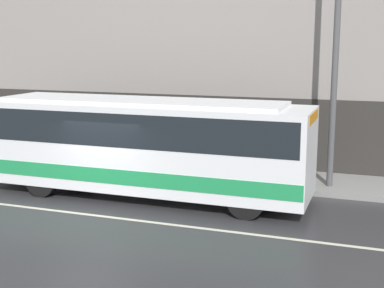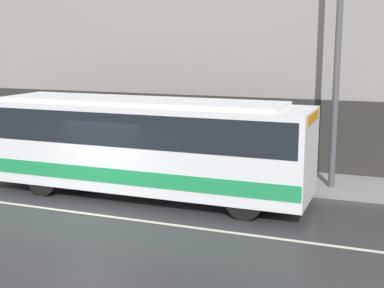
% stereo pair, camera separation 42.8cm
% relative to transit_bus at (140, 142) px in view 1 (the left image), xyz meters
% --- Properties ---
extents(ground_plane, '(60.00, 60.00, 0.00)m').
position_rel_transit_bus_xyz_m(ground_plane, '(-0.64, -2.25, -1.73)').
color(ground_plane, '#2D2D30').
extents(sidewalk, '(60.00, 2.78, 0.16)m').
position_rel_transit_bus_xyz_m(sidewalk, '(-0.64, 3.14, -1.65)').
color(sidewalk, gray).
rests_on(sidewalk, ground_plane).
extents(building_facade, '(60.00, 0.35, 11.21)m').
position_rel_transit_bus_xyz_m(building_facade, '(-0.64, 4.68, 3.67)').
color(building_facade, gray).
rests_on(building_facade, ground_plane).
extents(lane_stripe, '(54.00, 0.14, 0.01)m').
position_rel_transit_bus_xyz_m(lane_stripe, '(-0.64, -2.25, -1.73)').
color(lane_stripe, beige).
rests_on(lane_stripe, ground_plane).
extents(transit_bus, '(10.64, 2.56, 3.08)m').
position_rel_transit_bus_xyz_m(transit_bus, '(0.00, 0.00, 0.00)').
color(transit_bus, white).
rests_on(transit_bus, ground_plane).
extents(utility_pole_near, '(0.20, 0.20, 8.77)m').
position_rel_transit_bus_xyz_m(utility_pole_near, '(5.59, 2.61, 2.82)').
color(utility_pole_near, '#4C4C4F').
rests_on(utility_pole_near, sidewalk).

